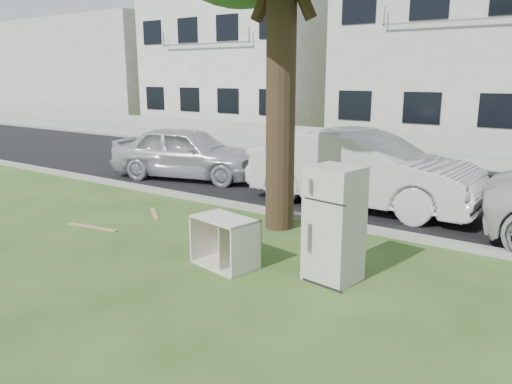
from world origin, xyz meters
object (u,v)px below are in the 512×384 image
Objects in this scene: cabinet at (225,242)px; fridge at (334,224)px; car_left at (188,153)px; car_center at (362,169)px.

fridge is at bearing 26.89° from cabinet.
fridge is 7.71m from car_left.
car_center is (-1.31, 4.00, 0.02)m from fridge.
fridge is 0.38× the size of car_left.
car_left is (-6.51, 4.12, -0.09)m from fridge.
cabinet is at bearing 177.34° from car_center.
car_center is 5.20m from car_left.
cabinet is at bearing -147.46° from car_left.
fridge is 1.69m from cabinet.
fridge reaches higher than cabinet.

